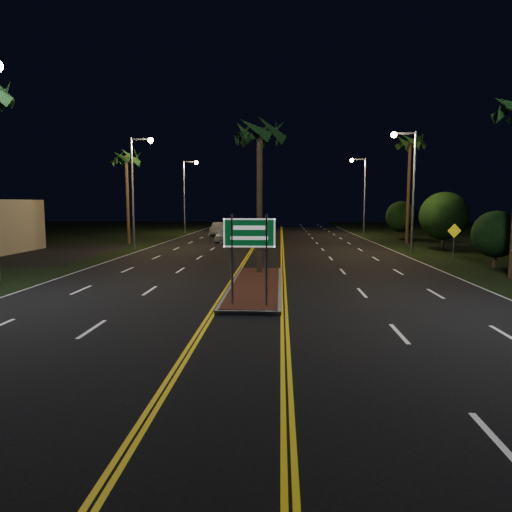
# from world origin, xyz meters

# --- Properties ---
(ground) EXTENTS (120.00, 120.00, 0.00)m
(ground) POSITION_xyz_m (0.00, 0.00, 0.00)
(ground) COLOR black
(ground) RESTS_ON ground
(median_island) EXTENTS (2.25, 10.25, 0.17)m
(median_island) POSITION_xyz_m (0.00, 7.00, 0.08)
(median_island) COLOR gray
(median_island) RESTS_ON ground
(highway_sign) EXTENTS (1.80, 0.08, 3.20)m
(highway_sign) POSITION_xyz_m (0.00, 2.80, 2.40)
(highway_sign) COLOR gray
(highway_sign) RESTS_ON ground
(streetlight_left_mid) EXTENTS (1.91, 0.44, 9.00)m
(streetlight_left_mid) POSITION_xyz_m (-10.61, 24.00, 5.66)
(streetlight_left_mid) COLOR gray
(streetlight_left_mid) RESTS_ON ground
(streetlight_left_far) EXTENTS (1.91, 0.44, 9.00)m
(streetlight_left_far) POSITION_xyz_m (-10.61, 44.00, 5.66)
(streetlight_left_far) COLOR gray
(streetlight_left_far) RESTS_ON ground
(streetlight_right_mid) EXTENTS (1.91, 0.44, 9.00)m
(streetlight_right_mid) POSITION_xyz_m (10.61, 22.00, 5.66)
(streetlight_right_mid) COLOR gray
(streetlight_right_mid) RESTS_ON ground
(streetlight_right_far) EXTENTS (1.91, 0.44, 9.00)m
(streetlight_right_far) POSITION_xyz_m (10.61, 42.00, 5.66)
(streetlight_right_far) COLOR gray
(streetlight_right_far) RESTS_ON ground
(palm_median) EXTENTS (2.40, 2.40, 8.30)m
(palm_median) POSITION_xyz_m (0.00, 10.50, 7.28)
(palm_median) COLOR #382819
(palm_median) RESTS_ON ground
(palm_left_far) EXTENTS (2.40, 2.40, 8.80)m
(palm_left_far) POSITION_xyz_m (-12.80, 28.00, 7.75)
(palm_left_far) COLOR #382819
(palm_left_far) RESTS_ON ground
(palm_right_far) EXTENTS (2.40, 2.40, 10.30)m
(palm_right_far) POSITION_xyz_m (12.80, 30.00, 9.14)
(palm_right_far) COLOR #382819
(palm_right_far) RESTS_ON ground
(shrub_near) EXTENTS (2.70, 2.70, 3.30)m
(shrub_near) POSITION_xyz_m (13.50, 14.00, 1.95)
(shrub_near) COLOR #382819
(shrub_near) RESTS_ON ground
(shrub_mid) EXTENTS (3.78, 3.78, 4.62)m
(shrub_mid) POSITION_xyz_m (14.00, 24.00, 2.73)
(shrub_mid) COLOR #382819
(shrub_mid) RESTS_ON ground
(shrub_far) EXTENTS (3.24, 3.24, 3.96)m
(shrub_far) POSITION_xyz_m (13.80, 36.00, 2.34)
(shrub_far) COLOR #382819
(shrub_far) RESTS_ON ground
(car_near) EXTENTS (2.24, 4.65, 1.51)m
(car_near) POSITION_xyz_m (-4.50, 30.92, 0.76)
(car_near) COLOR silver
(car_near) RESTS_ON ground
(car_far) EXTENTS (2.46, 5.38, 1.77)m
(car_far) POSITION_xyz_m (-6.04, 39.98, 0.88)
(car_far) COLOR #ADB0B6
(car_far) RESTS_ON ground
(warning_sign) EXTENTS (0.97, 0.19, 2.33)m
(warning_sign) POSITION_xyz_m (13.00, 19.01, 1.50)
(warning_sign) COLOR gray
(warning_sign) RESTS_ON ground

